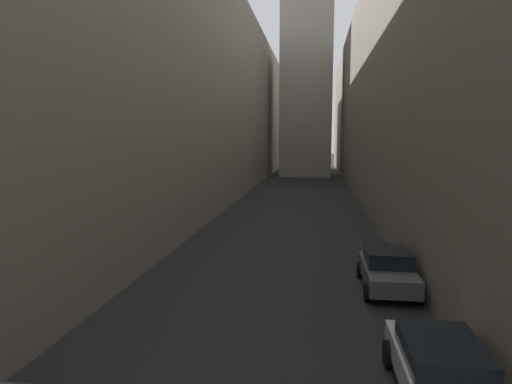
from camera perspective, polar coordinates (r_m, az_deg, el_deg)
The scene contains 5 objects.
ground_plane at distance 40.82m, azimuth 5.46°, elevation -1.04°, with size 264.00×264.00×0.00m, color #232326.
building_block_left at distance 44.50m, azimuth -9.23°, elevation 12.21°, with size 11.48×108.00×19.61m, color gray.
building_block_right at distance 43.53m, azimuth 20.25°, elevation 11.92°, with size 10.38×108.00×19.50m, color #756B5B.
parked_car_right_third at distance 10.76m, azimuth 23.26°, elevation -20.83°, with size 1.95×4.43×1.40m.
parked_car_right_far at distance 17.41m, azimuth 16.84°, elevation -9.66°, with size 1.98×3.98×1.51m.
Camera 1 is at (1.66, 7.61, 5.67)m, focal length 30.56 mm.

